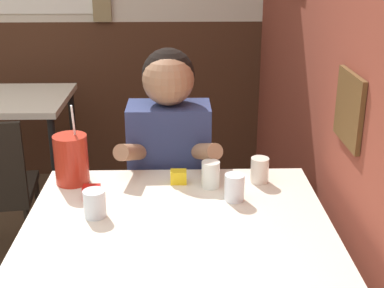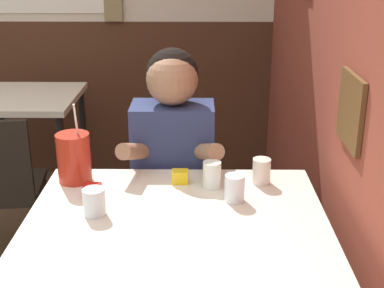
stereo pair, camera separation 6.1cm
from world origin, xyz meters
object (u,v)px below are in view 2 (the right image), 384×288
object	(u,v)px
background_table	(27,113)
person_seated	(173,180)
cocktail_pitcher	(74,158)
main_table	(176,246)

from	to	relation	value
background_table	person_seated	bearing A→B (deg)	-46.22
cocktail_pitcher	background_table	bearing A→B (deg)	114.96
background_table	cocktail_pitcher	xyz separation A→B (m)	(0.56, -1.21, 0.20)
main_table	background_table	distance (m)	1.83
cocktail_pitcher	person_seated	bearing A→B (deg)	34.36
main_table	person_seated	xyz separation A→B (m)	(-0.03, 0.60, -0.05)
person_seated	cocktail_pitcher	bearing A→B (deg)	-145.64
person_seated	cocktail_pitcher	distance (m)	0.48
background_table	cocktail_pitcher	size ratio (longest dim) A/B	2.45
background_table	cocktail_pitcher	bearing A→B (deg)	-65.04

